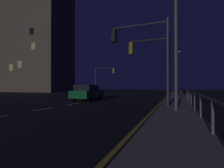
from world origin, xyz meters
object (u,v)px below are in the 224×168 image
Objects in this scene: car at (87,92)px; street_lamp_across_street at (175,35)px; street_lamp_median at (178,68)px; building_distant at (26,39)px; traffic_light_far_center at (104,75)px; traffic_light_near_left at (150,57)px; traffic_light_far_right at (142,46)px.

street_lamp_across_street reaches higher than car.
car is at bearing -111.22° from street_lamp_median.
building_distant is (-36.59, 2.06, 8.66)m from street_lamp_median.
traffic_light_far_center is at bearing -167.03° from street_lamp_median.
street_lamp_median is 37.66m from building_distant.
traffic_light_near_left reaches higher than traffic_light_far_center.
traffic_light_near_left is (11.64, -21.63, 0.09)m from traffic_light_far_center.
street_lamp_across_street is at bearing -67.23° from traffic_light_near_left.
street_lamp_across_street is at bearing -90.40° from street_lamp_median.
traffic_light_far_center is 0.76× the size of street_lamp_across_street.
building_distant reaches higher than street_lamp_across_street.
building_distant is (-34.50, 26.84, 9.74)m from traffic_light_near_left.
car is 0.16× the size of building_distant.
traffic_light_near_left is at bearing -94.81° from street_lamp_median.
traffic_light_far_right is 2.04m from traffic_light_near_left.
building_distant is at bearing 139.27° from street_lamp_across_street.
street_lamp_across_street is at bearing -49.19° from traffic_light_far_right.
street_lamp_median reaches higher than traffic_light_far_center.
traffic_light_far_right is 1.13× the size of traffic_light_near_left.
traffic_light_far_right is at bearing 130.81° from street_lamp_across_street.
street_lamp_across_street is (8.38, -7.15, 3.40)m from car.
street_lamp_across_street is 29.28m from street_lamp_median.
street_lamp_median is (2.09, 24.79, 1.08)m from traffic_light_near_left.
street_lamp_median is at bearing 89.60° from street_lamp_across_street.
traffic_light_far_center is (-11.34, 23.58, -0.57)m from traffic_light_far_right.
traffic_light_far_center is 0.19× the size of building_distant.
street_lamp_across_street is at bearing -40.73° from building_distant.
car is at bearing -40.81° from building_distant.
building_distant reaches higher than traffic_light_far_center.
car is 0.65× the size of street_lamp_across_street.
street_lamp_median is (0.21, 29.27, 0.58)m from street_lamp_across_street.
traffic_light_far_right is 26.86m from street_lamp_median.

